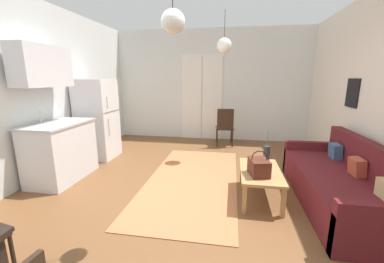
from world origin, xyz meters
The scene contains 13 objects.
ground_plane centered at (0.00, 0.00, -0.05)m, with size 5.51×7.23×0.10m, color brown.
wall_back centered at (-0.01, 3.36, 1.39)m, with size 5.11×0.13×2.81m.
wall_left centered at (-2.51, 0.00, 1.41)m, with size 0.12×6.83×2.81m.
area_rug centered at (-0.01, 0.58, 0.01)m, with size 1.39×2.96×0.01m, color #B26B42.
couch centered at (2.01, 0.16, 0.27)m, with size 0.86×2.17×0.83m.
coffee_table centered at (0.98, 0.16, 0.35)m, with size 0.53×0.95×0.40m.
bamboo_vase centered at (1.08, 0.44, 0.53)m, with size 0.09×0.09×0.48m.
handbag centered at (0.93, -0.01, 0.51)m, with size 0.27×0.34×0.32m.
refrigerator centered at (-2.09, 1.40, 0.79)m, with size 0.67×0.66×1.58m.
kitchen_counter centered at (-2.13, 0.29, 0.78)m, with size 0.63×1.08×2.07m.
accent_chair centered at (0.42, 2.65, 0.50)m, with size 0.46×0.44×0.91m.
pendant_lamp_near centered at (0.04, -0.78, 2.08)m, with size 0.21×0.21×0.83m.
pendant_lamp_far centered at (0.38, 1.76, 2.19)m, with size 0.28×0.28×0.76m.
Camera 1 is at (0.57, -2.95, 1.61)m, focal length 22.33 mm.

